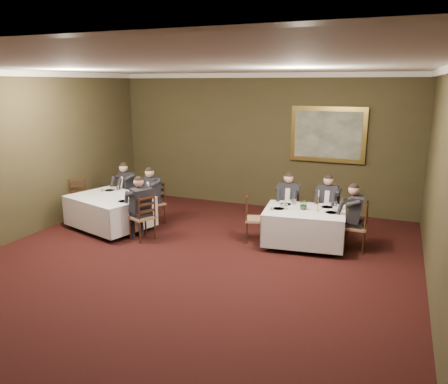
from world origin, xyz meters
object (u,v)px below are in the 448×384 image
Objects in this scene: diner_main_backright at (327,212)px; chair_main_backright at (327,222)px; diner_sec_backleft at (128,196)px; chair_sec_backleft at (129,205)px; centerpiece at (304,204)px; diner_main_endright at (355,226)px; chair_sec_endleft at (82,208)px; chair_main_backleft at (288,219)px; table_main at (304,225)px; diner_sec_backright at (154,202)px; diner_main_backleft at (288,209)px; chair_sec_endright at (143,227)px; painting at (328,135)px; diner_sec_endright at (142,216)px; chair_sec_backright at (155,212)px; table_second at (110,210)px; candlestick at (318,203)px; chair_main_endleft at (255,228)px; chair_main_endright at (355,237)px.

chair_main_backright is at bearing -90.00° from diner_main_backright.
chair_main_backright is 0.74× the size of diner_sec_backleft.
centerpiece reaches higher than chair_sec_backleft.
diner_main_backright is 1.00× the size of diner_main_endright.
chair_main_backleft is at bearing 128.76° from chair_sec_endleft.
chair_main_backleft is (-0.52, 0.77, -0.17)m from table_main.
table_main is 0.94m from chair_main_backleft.
diner_sec_backright is at bearing 88.25° from diner_main_endright.
diner_main_endright reaches higher than chair_main_backleft.
chair_sec_endleft is (-4.87, -1.01, -0.23)m from diner_main_backleft.
chair_sec_endright is (-2.73, -1.66, -0.23)m from diner_main_backleft.
diner_main_backleft is 0.73× the size of painting.
diner_sec_backright is at bearing -146.88° from painting.
diner_main_endright is 4.38m from diner_sec_endright.
diner_sec_backleft is at bearing 90.00° from chair_sec_backleft.
chair_sec_backright is at bearing 42.52° from chair_sec_endright.
chair_sec_backright is (0.72, 0.73, -0.17)m from table_second.
table_second is at bearing 97.30° from diner_sec_endright.
diner_sec_endright is 1.35× the size of chair_sec_endleft.
painting is at bearing -74.41° from chair_main_backright.
table_second is 1.04m from chair_sec_backright.
chair_main_backleft is 4.00m from chair_sec_backleft.
chair_sec_endright reaches higher than table_second.
chair_main_backleft and chair_sec_backright have the same top height.
centerpiece is at bearing 178.51° from candlestick.
chair_main_endleft and chair_sec_endright have the same top height.
diner_sec_backright reaches higher than chair_main_endright.
diner_main_endright and diner_sec_endright have the same top height.
chair_main_backright is 1.00× the size of chair_main_endright.
chair_sec_endright is 0.74× the size of diner_sec_endright.
chair_main_endright is (1.01, 0.12, -0.17)m from table_main.
chair_main_backleft is at bearing -106.85° from painting.
table_second is (-4.32, -0.58, 0.00)m from table_main.
diner_main_backleft is (-0.52, 0.76, 0.06)m from table_main.
chair_main_backright is 1.10m from centerpiece.
chair_sec_backright is at bearing 177.94° from candlestick.
chair_sec_endright is at bearing 99.91° from chair_sec_endleft.
table_main is 0.95× the size of painting.
chair_sec_backright is 1.11m from chair_sec_endright.
chair_main_backleft is at bearing -139.89° from diner_sec_backright.
diner_main_backleft is 1.16m from candlestick.
candlestick is at bearing 131.58° from chair_main_backleft.
painting reaches higher than chair_main_endleft.
chair_main_endleft is at bearing -157.36° from chair_sec_backright.
diner_main_backright and diner_sec_endright have the same top height.
chair_main_endright is 0.99m from candlestick.
centerpiece reaches higher than chair_main_backleft.
diner_main_backleft and diner_sec_endright have the same top height.
chair_sec_backleft is (-5.50, 0.31, -0.23)m from diner_main_endright.
centerpiece is at bearing -49.75° from chair_sec_endright.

